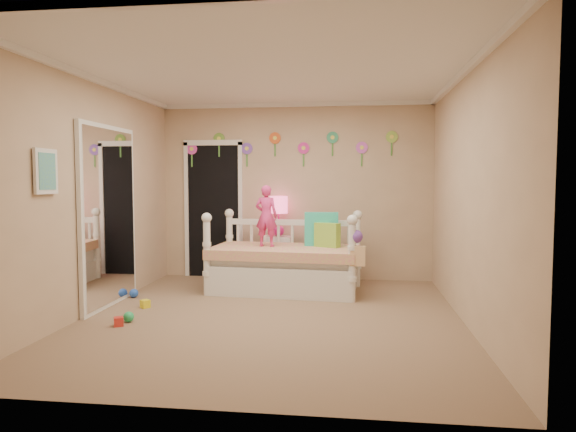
# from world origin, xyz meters

# --- Properties ---
(floor) EXTENTS (4.00, 4.50, 0.01)m
(floor) POSITION_xyz_m (0.00, 0.00, 0.00)
(floor) COLOR #7F684C
(floor) RESTS_ON ground
(ceiling) EXTENTS (4.00, 4.50, 0.01)m
(ceiling) POSITION_xyz_m (0.00, 0.00, 2.60)
(ceiling) COLOR white
(ceiling) RESTS_ON floor
(back_wall) EXTENTS (4.00, 0.01, 2.60)m
(back_wall) POSITION_xyz_m (0.00, 2.25, 1.30)
(back_wall) COLOR tan
(back_wall) RESTS_ON floor
(left_wall) EXTENTS (0.01, 4.50, 2.60)m
(left_wall) POSITION_xyz_m (-2.00, 0.00, 1.30)
(left_wall) COLOR tan
(left_wall) RESTS_ON floor
(right_wall) EXTENTS (0.01, 4.50, 2.60)m
(right_wall) POSITION_xyz_m (2.00, 0.00, 1.30)
(right_wall) COLOR tan
(right_wall) RESTS_ON floor
(crown_molding) EXTENTS (4.00, 4.50, 0.06)m
(crown_molding) POSITION_xyz_m (0.00, 0.00, 2.57)
(crown_molding) COLOR white
(crown_molding) RESTS_ON ceiling
(daybed) EXTENTS (2.02, 1.19, 1.06)m
(daybed) POSITION_xyz_m (-0.04, 1.35, 0.53)
(daybed) COLOR white
(daybed) RESTS_ON floor
(pillow_turquoise) EXTENTS (0.46, 0.18, 0.45)m
(pillow_turquoise) POSITION_xyz_m (0.43, 1.55, 0.81)
(pillow_turquoise) COLOR #25BA95
(pillow_turquoise) RESTS_ON daybed
(pillow_lime) EXTENTS (0.35, 0.27, 0.32)m
(pillow_lime) POSITION_xyz_m (0.52, 1.40, 0.75)
(pillow_lime) COLOR #8EC73C
(pillow_lime) RESTS_ON daybed
(child) EXTENTS (0.32, 0.22, 0.82)m
(child) POSITION_xyz_m (-0.29, 1.36, 1.00)
(child) COLOR #EF3688
(child) RESTS_ON daybed
(nightstand) EXTENTS (0.40, 0.31, 0.65)m
(nightstand) POSITION_xyz_m (-0.23, 2.07, 0.32)
(nightstand) COLOR white
(nightstand) RESTS_ON floor
(table_lamp) EXTENTS (0.27, 0.27, 0.59)m
(table_lamp) POSITION_xyz_m (-0.23, 2.07, 1.04)
(table_lamp) COLOR #DC1D86
(table_lamp) RESTS_ON nightstand
(closet_doorway) EXTENTS (0.90, 0.04, 2.07)m
(closet_doorway) POSITION_xyz_m (-1.25, 2.23, 1.03)
(closet_doorway) COLOR black
(closet_doorway) RESTS_ON back_wall
(flower_decals) EXTENTS (3.40, 0.02, 0.50)m
(flower_decals) POSITION_xyz_m (-0.09, 2.24, 1.94)
(flower_decals) COLOR #B2668C
(flower_decals) RESTS_ON back_wall
(mirror_closet) EXTENTS (0.07, 1.30, 2.10)m
(mirror_closet) POSITION_xyz_m (-1.96, 0.30, 1.05)
(mirror_closet) COLOR white
(mirror_closet) RESTS_ON left_wall
(wall_picture) EXTENTS (0.05, 0.34, 0.42)m
(wall_picture) POSITION_xyz_m (-1.97, -0.90, 1.55)
(wall_picture) COLOR white
(wall_picture) RESTS_ON left_wall
(hanging_bag) EXTENTS (0.20, 0.16, 0.36)m
(hanging_bag) POSITION_xyz_m (0.89, 0.83, 0.64)
(hanging_bag) COLOR beige
(hanging_bag) RESTS_ON daybed
(toy_scatter) EXTENTS (1.09, 1.45, 0.11)m
(toy_scatter) POSITION_xyz_m (-1.56, 0.10, 0.06)
(toy_scatter) COLOR #996666
(toy_scatter) RESTS_ON floor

